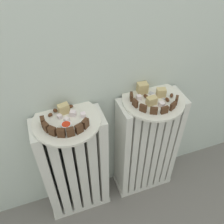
% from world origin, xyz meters
% --- Properties ---
extents(radiator_left, '(0.33, 0.15, 0.67)m').
position_xyz_m(radiator_left, '(-0.20, 0.28, 0.33)').
color(radiator_left, silver).
rests_on(radiator_left, ground_plane).
extents(radiator_right, '(0.33, 0.15, 0.67)m').
position_xyz_m(radiator_right, '(0.20, 0.28, 0.33)').
color(radiator_right, silver).
rests_on(radiator_right, ground_plane).
extents(plate_left, '(0.29, 0.29, 0.01)m').
position_xyz_m(plate_left, '(-0.20, 0.28, 0.67)').
color(plate_left, silver).
rests_on(plate_left, radiator_left).
extents(plate_right, '(0.29, 0.29, 0.01)m').
position_xyz_m(plate_right, '(0.20, 0.28, 0.67)').
color(plate_right, silver).
rests_on(plate_right, radiator_right).
extents(dark_cake_slice_left_0, '(0.02, 0.03, 0.04)m').
position_xyz_m(dark_cake_slice_left_0, '(-0.30, 0.28, 0.70)').
color(dark_cake_slice_left_0, '#472B19').
rests_on(dark_cake_slice_left_0, plate_left).
extents(dark_cake_slice_left_1, '(0.03, 0.03, 0.04)m').
position_xyz_m(dark_cake_slice_left_1, '(-0.29, 0.24, 0.70)').
color(dark_cake_slice_left_1, '#472B19').
rests_on(dark_cake_slice_left_1, plate_left).
extents(dark_cake_slice_left_2, '(0.03, 0.03, 0.04)m').
position_xyz_m(dark_cake_slice_left_2, '(-0.27, 0.21, 0.70)').
color(dark_cake_slice_left_2, '#472B19').
rests_on(dark_cake_slice_left_2, plate_left).
extents(dark_cake_slice_left_3, '(0.04, 0.03, 0.04)m').
position_xyz_m(dark_cake_slice_left_3, '(-0.24, 0.19, 0.70)').
color(dark_cake_slice_left_3, '#472B19').
rests_on(dark_cake_slice_left_3, plate_left).
extents(dark_cake_slice_left_4, '(0.03, 0.02, 0.04)m').
position_xyz_m(dark_cake_slice_left_4, '(-0.20, 0.19, 0.70)').
color(dark_cake_slice_left_4, '#472B19').
rests_on(dark_cake_slice_left_4, plate_left).
extents(dark_cake_slice_left_5, '(0.03, 0.03, 0.04)m').
position_xyz_m(dark_cake_slice_left_5, '(-0.17, 0.19, 0.70)').
color(dark_cake_slice_left_5, '#472B19').
rests_on(dark_cake_slice_left_5, plate_left).
extents(dark_cake_slice_left_6, '(0.03, 0.03, 0.04)m').
position_xyz_m(dark_cake_slice_left_6, '(-0.14, 0.21, 0.70)').
color(dark_cake_slice_left_6, '#472B19').
rests_on(dark_cake_slice_left_6, plate_left).
extents(marble_cake_slice_left_0, '(0.05, 0.04, 0.04)m').
position_xyz_m(marble_cake_slice_left_0, '(-0.20, 0.33, 0.70)').
color(marble_cake_slice_left_0, tan).
rests_on(marble_cake_slice_left_0, plate_left).
extents(turkish_delight_left_0, '(0.02, 0.02, 0.02)m').
position_xyz_m(turkish_delight_left_0, '(-0.13, 0.27, 0.69)').
color(turkish_delight_left_0, white).
rests_on(turkish_delight_left_0, plate_left).
extents(turkish_delight_left_1, '(0.03, 0.03, 0.02)m').
position_xyz_m(turkish_delight_left_1, '(-0.20, 0.27, 0.69)').
color(turkish_delight_left_1, white).
rests_on(turkish_delight_left_1, plate_left).
extents(turkish_delight_left_2, '(0.03, 0.03, 0.02)m').
position_xyz_m(turkish_delight_left_2, '(-0.17, 0.30, 0.69)').
color(turkish_delight_left_2, white).
rests_on(turkish_delight_left_2, plate_left).
extents(turkish_delight_left_3, '(0.02, 0.02, 0.02)m').
position_xyz_m(turkish_delight_left_3, '(-0.23, 0.30, 0.69)').
color(turkish_delight_left_3, white).
rests_on(turkish_delight_left_3, plate_left).
extents(medjool_date_left_0, '(0.03, 0.02, 0.01)m').
position_xyz_m(medjool_date_left_0, '(-0.17, 0.35, 0.68)').
color(medjool_date_left_0, '#4C2814').
rests_on(medjool_date_left_0, plate_left).
extents(medjool_date_left_1, '(0.02, 0.03, 0.02)m').
position_xyz_m(medjool_date_left_1, '(-0.24, 0.34, 0.69)').
color(medjool_date_left_1, '#4C2814').
rests_on(medjool_date_left_1, plate_left).
extents(medjool_date_left_2, '(0.03, 0.03, 0.01)m').
position_xyz_m(medjool_date_left_2, '(-0.26, 0.32, 0.68)').
color(medjool_date_left_2, '#4C2814').
rests_on(medjool_date_left_2, plate_left).
extents(jam_bowl_left, '(0.04, 0.04, 0.02)m').
position_xyz_m(jam_bowl_left, '(-0.21, 0.23, 0.69)').
color(jam_bowl_left, white).
rests_on(jam_bowl_left, plate_left).
extents(dark_cake_slice_right_0, '(0.02, 0.03, 0.04)m').
position_xyz_m(dark_cake_slice_right_0, '(0.10, 0.31, 0.70)').
color(dark_cake_slice_right_0, '#472B19').
rests_on(dark_cake_slice_right_0, plate_right).
extents(dark_cake_slice_right_1, '(0.02, 0.03, 0.04)m').
position_xyz_m(dark_cake_slice_right_1, '(0.10, 0.26, 0.70)').
color(dark_cake_slice_right_1, '#472B19').
rests_on(dark_cake_slice_right_1, plate_right).
extents(dark_cake_slice_right_2, '(0.03, 0.03, 0.04)m').
position_xyz_m(dark_cake_slice_right_2, '(0.12, 0.22, 0.70)').
color(dark_cake_slice_right_2, '#472B19').
rests_on(dark_cake_slice_right_2, plate_right).
extents(dark_cake_slice_right_3, '(0.03, 0.03, 0.04)m').
position_xyz_m(dark_cake_slice_right_3, '(0.16, 0.19, 0.70)').
color(dark_cake_slice_right_3, '#472B19').
rests_on(dark_cake_slice_right_3, plate_right).
extents(dark_cake_slice_right_4, '(0.03, 0.01, 0.04)m').
position_xyz_m(dark_cake_slice_right_4, '(0.20, 0.18, 0.70)').
color(dark_cake_slice_right_4, '#472B19').
rests_on(dark_cake_slice_right_4, plate_right).
extents(dark_cake_slice_right_5, '(0.03, 0.02, 0.04)m').
position_xyz_m(dark_cake_slice_right_5, '(0.25, 0.19, 0.70)').
color(dark_cake_slice_right_5, '#472B19').
rests_on(dark_cake_slice_right_5, plate_right).
extents(dark_cake_slice_right_6, '(0.03, 0.03, 0.04)m').
position_xyz_m(dark_cake_slice_right_6, '(0.28, 0.22, 0.70)').
color(dark_cake_slice_right_6, '#472B19').
rests_on(dark_cake_slice_right_6, plate_right).
extents(marble_cake_slice_right_0, '(0.05, 0.03, 0.04)m').
position_xyz_m(marble_cake_slice_right_0, '(0.18, 0.25, 0.70)').
color(marble_cake_slice_right_0, tan).
rests_on(marble_cake_slice_right_0, plate_right).
extents(marble_cake_slice_right_1, '(0.05, 0.04, 0.05)m').
position_xyz_m(marble_cake_slice_right_1, '(0.17, 0.34, 0.70)').
color(marble_cake_slice_right_1, tan).
rests_on(marble_cake_slice_right_1, plate_right).
extents(marble_cake_slice_right_2, '(0.05, 0.04, 0.04)m').
position_xyz_m(marble_cake_slice_right_2, '(0.24, 0.28, 0.70)').
color(marble_cake_slice_right_2, tan).
rests_on(marble_cake_slice_right_2, plate_right).
extents(turkish_delight_right_0, '(0.02, 0.02, 0.02)m').
position_xyz_m(turkish_delight_right_0, '(0.20, 0.28, 0.69)').
color(turkish_delight_right_0, white).
rests_on(turkish_delight_right_0, plate_right).
extents(turkish_delight_right_1, '(0.03, 0.03, 0.02)m').
position_xyz_m(turkish_delight_right_1, '(0.21, 0.22, 0.69)').
color(turkish_delight_right_1, white).
rests_on(turkish_delight_right_1, plate_right).
extents(turkish_delight_right_2, '(0.02, 0.02, 0.02)m').
position_xyz_m(turkish_delight_right_2, '(0.14, 0.30, 0.69)').
color(turkish_delight_right_2, white).
rests_on(turkish_delight_right_2, plate_right).
extents(medjool_date_right_0, '(0.03, 0.03, 0.01)m').
position_xyz_m(medjool_date_right_0, '(0.29, 0.27, 0.68)').
color(medjool_date_right_0, '#4C2814').
rests_on(medjool_date_right_0, plate_right).
extents(medjool_date_right_1, '(0.03, 0.03, 0.02)m').
position_xyz_m(medjool_date_right_1, '(0.26, 0.32, 0.69)').
color(medjool_date_right_1, '#4C2814').
rests_on(medjool_date_right_1, plate_right).
extents(medjool_date_right_2, '(0.02, 0.03, 0.02)m').
position_xyz_m(medjool_date_right_2, '(0.25, 0.24, 0.69)').
color(medjool_date_right_2, '#4C2814').
rests_on(medjool_date_right_2, plate_right).
extents(medjool_date_right_3, '(0.02, 0.03, 0.01)m').
position_xyz_m(medjool_date_right_3, '(0.17, 0.30, 0.69)').
color(medjool_date_right_3, '#4C2814').
rests_on(medjool_date_right_3, plate_right).
extents(fork, '(0.06, 0.09, 0.00)m').
position_xyz_m(fork, '(0.23, 0.30, 0.68)').
color(fork, '#B7B7BC').
rests_on(fork, plate_right).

